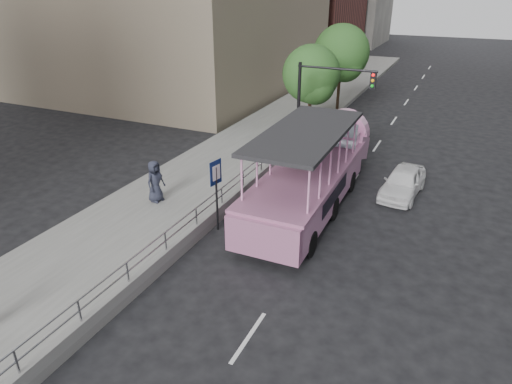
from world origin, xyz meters
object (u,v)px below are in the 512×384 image
Objects in this scene: duck_boat at (315,173)px; pedestrian_far at (155,181)px; traffic_signal at (320,96)px; street_tree_near at (312,77)px; car at (403,182)px; street_tree_far at (342,55)px; parking_sign at (216,188)px.

pedestrian_far is at bearing -150.59° from duck_boat.
traffic_signal is 3.80m from street_tree_near.
car is 9.84m from street_tree_near.
duck_boat is 15.41m from street_tree_far.
street_tree_near is at bearing 114.98° from traffic_signal.
street_tree_near is at bearing 92.35° from parking_sign.
duck_boat is at bearing -73.63° from traffic_signal.
street_tree_far is (-1.40, 9.43, 0.81)m from traffic_signal.
pedestrian_far is 10.17m from traffic_signal.
duck_boat is at bearing -70.17° from street_tree_near.
duck_boat is at bearing -78.62° from street_tree_far.
car is at bearing -30.53° from traffic_signal.
traffic_signal is 9.57m from street_tree_far.
duck_boat is 1.77× the size of street_tree_far.
duck_boat is 2.97× the size of car.
street_tree_far is at bearing 123.11° from car.
duck_boat is 2.00× the size of street_tree_near.
street_tree_far reaches higher than duck_boat.
parking_sign is at bearing -128.29° from car.
duck_boat reaches higher than pedestrian_far.
pedestrian_far is at bearing -143.39° from car.
street_tree_near reaches higher than parking_sign.
car is 6.60m from traffic_signal.
traffic_signal is (-5.13, 3.02, 2.84)m from car.
street_tree_far reaches higher than parking_sign.
traffic_signal is at bearing -18.21° from pedestrian_far.
pedestrian_far is at bearing -116.94° from traffic_signal.
traffic_signal is at bearing 154.92° from car.
pedestrian_far is at bearing -103.28° from street_tree_near.
street_tree_near is (2.90, 12.27, 2.59)m from pedestrian_far.
parking_sign is at bearing -96.41° from traffic_signal.
street_tree_far is (-2.99, 14.84, 2.90)m from duck_boat.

